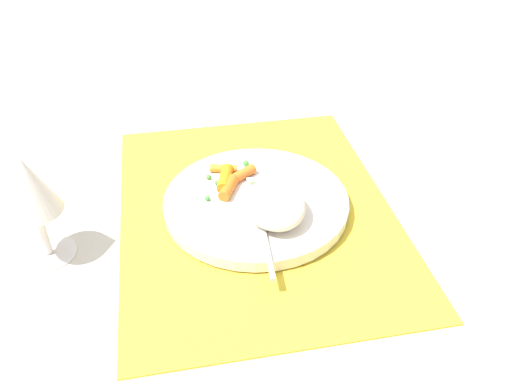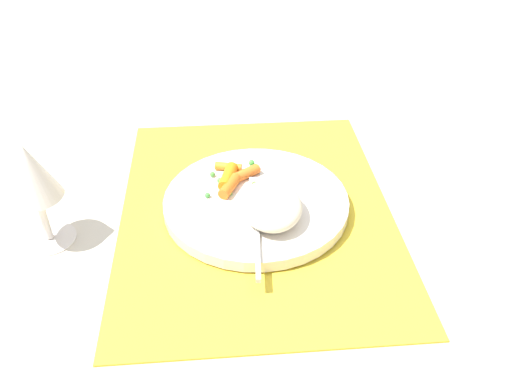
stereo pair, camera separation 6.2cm
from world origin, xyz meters
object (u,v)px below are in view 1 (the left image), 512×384
rice_mound (274,204)px  plate (256,202)px  wine_glass (30,190)px  carrot_portion (230,179)px  fork (260,213)px

rice_mound → plate: bearing=21.2°
rice_mound → wine_glass: (0.00, 0.29, 0.06)m
plate → rice_mound: (-0.04, -0.02, 0.03)m
rice_mound → carrot_portion: bearing=29.2°
plate → fork: size_ratio=1.27×
rice_mound → carrot_portion: size_ratio=1.20×
rice_mound → fork: 0.03m
rice_mound → carrot_portion: 0.10m
carrot_portion → rice_mound: bearing=-150.8°
carrot_portion → fork: size_ratio=0.42×
plate → wine_glass: (-0.04, 0.28, 0.09)m
rice_mound → wine_glass: wine_glass is taller
plate → carrot_portion: bearing=36.4°
fork → wine_glass: (0.00, 0.27, 0.08)m
fork → wine_glass: 0.29m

